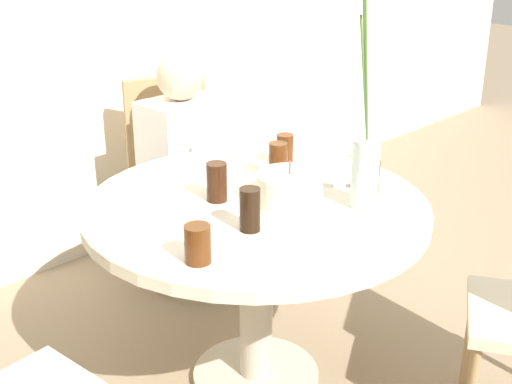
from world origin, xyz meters
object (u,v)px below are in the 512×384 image
Objects in this scene: drink_glass_0 at (217,182)px; drink_glass_2 at (371,177)px; birthday_cake at (289,188)px; drink_glass_3 at (278,161)px; drink_glass_5 at (198,244)px; flower_vase at (365,143)px; drink_glass_1 at (250,210)px; person_woman at (184,179)px; drink_glass_4 at (285,150)px; chair_right_flank at (174,166)px; side_plate at (336,177)px.

drink_glass_0 is 0.53m from drink_glass_2.
birthday_cake reaches higher than drink_glass_3.
flower_vase is at bearing -7.68° from drink_glass_5.
person_woman is at bearing 62.31° from drink_glass_1.
drink_glass_5 is at bearing -138.87° from drink_glass_0.
drink_glass_4 is 0.65m from person_woman.
person_woman reaches higher than drink_glass_5.
drink_glass_0 is 0.41m from drink_glass_4.
chair_right_flank reaches higher than side_plate.
birthday_cake reaches higher than drink_glass_4.
person_woman reaches higher than chair_right_flank.
birthday_cake reaches higher than drink_glass_1.
drink_glass_3 is at bearing 32.31° from drink_glass_1.
drink_glass_2 is (-0.02, -0.17, 0.05)m from side_plate.
side_plate is 1.31× the size of drink_glass_1.
chair_right_flank reaches higher than drink_glass_4.
person_woman reaches higher than side_plate.
drink_glass_1 is 1.12× the size of drink_glass_4.
drink_glass_4 is 0.82m from drink_glass_5.
chair_right_flank is 1.07m from birthday_cake.
chair_right_flank is at bearing 60.81° from drink_glass_0.
drink_glass_5 is (-0.75, 0.03, -0.00)m from drink_glass_2.
person_woman is at bearing 81.14° from drink_glass_3.
birthday_cake is at bearing 13.88° from drink_glass_1.
person_woman reaches higher than birthday_cake.
person_woman is at bearing 59.38° from drink_glass_0.
drink_glass_3 is (-0.13, 0.31, 0.01)m from drink_glass_2.
drink_glass_3 is 0.74m from person_woman.
side_plate is 1.55× the size of drink_glass_2.
person_woman is (0.72, 0.95, -0.27)m from drink_glass_5.
flower_vase is 6.54× the size of drink_glass_4.
chair_right_flank is 7.35× the size of drink_glass_4.
drink_glass_3 is at bearing 53.59° from birthday_cake.
drink_glass_1 is 0.51m from drink_glass_2.
drink_glass_2 is at bearing -97.50° from side_plate.
chair_right_flank reaches higher than birthday_cake.
flower_vase is 5.82× the size of drink_glass_1.
drink_glass_3 reaches higher than drink_glass_2.
drink_glass_5 is (-0.62, -0.28, -0.01)m from drink_glass_3.
birthday_cake is at bearing 152.29° from drink_glass_2.
drink_glass_2 is at bearing -37.38° from drink_glass_0.
side_plate is 1.32× the size of drink_glass_3.
drink_glass_1 is (-0.54, -1.05, 0.28)m from chair_right_flank.
drink_glass_3 is at bearing -146.60° from drink_glass_4.
drink_glass_1 reaches higher than side_plate.
side_plate is 0.17× the size of person_woman.
flower_vase reaches higher than drink_glass_3.
flower_vase is (-0.15, -1.18, 0.43)m from chair_right_flank.
drink_glass_3 is 0.15m from drink_glass_4.
flower_vase is 1.13m from person_woman.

